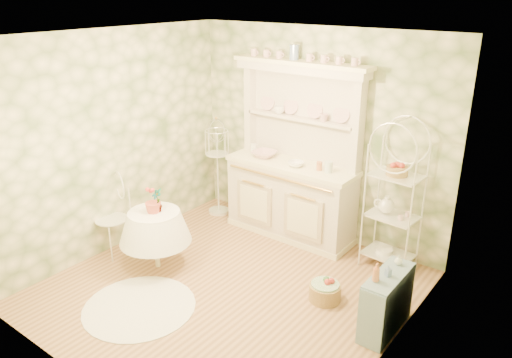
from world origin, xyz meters
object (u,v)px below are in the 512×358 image
Objects in this scene: round_table at (156,240)px; cafe_chair at (112,221)px; kitchen_dresser at (292,153)px; side_shelf at (386,302)px; birdcage_stand at (218,166)px; bakers_rack at (395,191)px; floor_basket at (325,291)px.

cafe_chair is (-0.70, -0.09, 0.07)m from round_table.
cafe_chair is at bearing -172.93° from round_table.
round_table is at bearing -115.11° from kitchen_dresser.
birdcage_stand is (-3.07, 1.06, 0.42)m from side_shelf.
bakers_rack is 2.62m from birdcage_stand.
side_shelf is at bearing 31.80° from cafe_chair.
bakers_rack is 2.30× the size of cafe_chair.
kitchen_dresser is 1.58× the size of birdcage_stand.
birdcage_stand is 4.55× the size of floor_basket.
cafe_chair is 0.58× the size of birdcage_stand.
kitchen_dresser is at bearing 64.89° from round_table.
floor_basket is at bearing 17.56° from round_table.
kitchen_dresser reaches higher than birdcage_stand.
birdcage_stand reaches higher than side_shelf.
side_shelf is 1.03× the size of round_table.
kitchen_dresser is 3.19× the size of side_shelf.
kitchen_dresser is 3.27× the size of round_table.
bakers_rack is 1.40m from side_shelf.
round_table is at bearing -162.44° from floor_basket.
side_shelf is 2.25× the size of floor_basket.
birdcage_stand is (0.27, 1.68, 0.30)m from cafe_chair.
floor_basket is (2.36, -0.99, -0.62)m from birdcage_stand.
kitchen_dresser is 1.40m from bakers_rack.
side_shelf is at bearing -19.07° from birdcage_stand.
birdcage_stand is at bearing 158.66° from side_shelf.
kitchen_dresser is 1.18× the size of bakers_rack.
birdcage_stand reaches higher than floor_basket.
birdcage_stand is at bearing 102.22° from cafe_chair.
cafe_chair reaches higher than round_table.
side_shelf is (1.86, -1.13, -0.84)m from kitchen_dresser.
bakers_rack is 2.70× the size of side_shelf.
round_table is at bearing -137.46° from bakers_rack.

